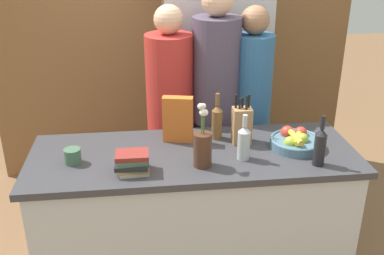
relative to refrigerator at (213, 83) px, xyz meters
name	(u,v)px	position (x,y,z in m)	size (l,w,h in m)	color
kitchen_island	(194,218)	(-0.31, -1.18, -0.47)	(1.88, 0.70, 0.90)	silver
back_wall_wood	(172,30)	(-0.31, 0.36, 0.37)	(3.08, 0.12, 2.60)	brown
refrigerator	(213,83)	(0.00, 0.00, 0.00)	(0.78, 0.63, 1.86)	#B7B7BC
fruit_bowl	(296,141)	(0.30, -1.18, 0.01)	(0.31, 0.31, 0.10)	slate
knife_block	(242,125)	(-0.01, -1.07, 0.09)	(0.11, 0.09, 0.30)	#A87A4C
flower_vase	(203,147)	(-0.28, -1.34, 0.09)	(0.10, 0.10, 0.36)	#4C2D1E
cereal_box	(178,119)	(-0.38, -1.01, 0.12)	(0.19, 0.10, 0.28)	orange
coffee_mug	(73,156)	(-0.98, -1.22, 0.02)	(0.09, 0.13, 0.08)	#42664C
book_stack	(132,162)	(-0.65, -1.36, 0.03)	(0.18, 0.15, 0.11)	#B7A88E
bottle_oil	(320,146)	(0.35, -1.40, 0.09)	(0.06, 0.06, 0.29)	black
bottle_vinegar	(217,121)	(-0.14, -1.00, 0.09)	(0.07, 0.07, 0.29)	brown
bottle_wine	(244,142)	(-0.04, -1.28, 0.08)	(0.07, 0.07, 0.26)	#B2BCC1
person_at_sink	(170,110)	(-0.40, -0.57, 0.00)	(0.32, 0.32, 1.65)	#383842
person_in_blue	(215,99)	(-0.08, -0.58, 0.08)	(0.32, 0.32, 1.77)	#383842
person_in_red_tee	(250,107)	(0.17, -0.57, 0.00)	(0.28, 0.28, 1.64)	#383842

